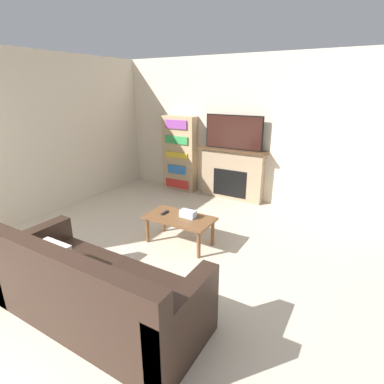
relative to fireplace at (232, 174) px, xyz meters
The scene contains 10 objects.
ground_plane 4.51m from the fireplace, 89.12° to the right, with size 18.00×18.00×0.00m, color beige.
wall_back 0.86m from the fireplace, 64.23° to the left, with size 6.13×0.06×2.70m.
wall_side 3.44m from the fireplace, 139.19° to the right, with size 0.06×5.59×2.70m.
fireplace is the anchor object (origin of this frame).
tv 0.82m from the fireplace, 90.00° to the right, with size 1.14×0.03×0.64m.
couch 3.78m from the fireplace, 86.47° to the right, with size 2.09×0.87×0.90m.
coffee_table 2.10m from the fireplace, 87.03° to the right, with size 0.97×0.52×0.41m.
tissue_box 2.05m from the fireplace, 84.06° to the right, with size 0.22×0.12×0.10m.
remote_control 2.10m from the fireplace, 93.89° to the right, with size 0.04×0.15×0.02m.
bookshelf 1.23m from the fireplace, behind, with size 0.74×0.29×1.58m.
Camera 1 is at (2.14, -0.84, 2.13)m, focal length 28.00 mm.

